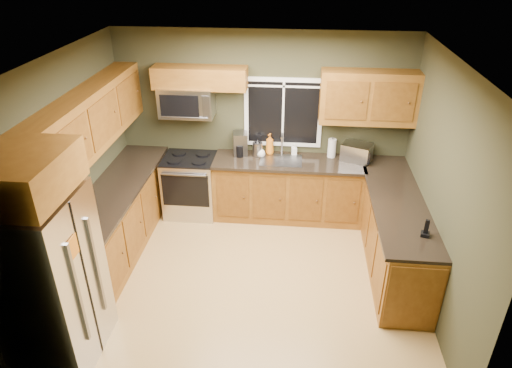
% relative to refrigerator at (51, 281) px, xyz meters
% --- Properties ---
extents(floor, '(4.20, 4.20, 0.00)m').
position_rel_refrigerator_xyz_m(floor, '(1.74, 1.30, -0.90)').
color(floor, '#AE874C').
rests_on(floor, ground).
extents(ceiling, '(4.20, 4.20, 0.00)m').
position_rel_refrigerator_xyz_m(ceiling, '(1.74, 1.30, 1.80)').
color(ceiling, white).
rests_on(ceiling, back_wall).
extents(back_wall, '(4.20, 0.00, 4.20)m').
position_rel_refrigerator_xyz_m(back_wall, '(1.74, 3.10, 0.45)').
color(back_wall, '#333320').
rests_on(back_wall, ground).
extents(front_wall, '(4.20, 0.00, 4.20)m').
position_rel_refrigerator_xyz_m(front_wall, '(1.74, -0.50, 0.45)').
color(front_wall, '#333320').
rests_on(front_wall, ground).
extents(left_wall, '(0.00, 3.60, 3.60)m').
position_rel_refrigerator_xyz_m(left_wall, '(-0.36, 1.30, 0.45)').
color(left_wall, '#333320').
rests_on(left_wall, ground).
extents(right_wall, '(0.00, 3.60, 3.60)m').
position_rel_refrigerator_xyz_m(right_wall, '(3.84, 1.30, 0.45)').
color(right_wall, '#333320').
rests_on(right_wall, ground).
extents(window, '(1.12, 0.03, 1.02)m').
position_rel_refrigerator_xyz_m(window, '(2.04, 3.08, 0.65)').
color(window, white).
rests_on(window, back_wall).
extents(base_cabinets_left, '(0.60, 2.65, 0.90)m').
position_rel_refrigerator_xyz_m(base_cabinets_left, '(-0.06, 1.78, -0.45)').
color(base_cabinets_left, brown).
rests_on(base_cabinets_left, ground).
extents(countertop_left, '(0.65, 2.65, 0.04)m').
position_rel_refrigerator_xyz_m(countertop_left, '(-0.04, 1.78, 0.02)').
color(countertop_left, black).
rests_on(countertop_left, base_cabinets_left).
extents(base_cabinets_back, '(2.17, 0.60, 0.90)m').
position_rel_refrigerator_xyz_m(base_cabinets_back, '(2.15, 2.80, -0.45)').
color(base_cabinets_back, brown).
rests_on(base_cabinets_back, ground).
extents(countertop_back, '(2.17, 0.65, 0.04)m').
position_rel_refrigerator_xyz_m(countertop_back, '(2.15, 2.78, 0.02)').
color(countertop_back, black).
rests_on(countertop_back, base_cabinets_back).
extents(base_cabinets_peninsula, '(0.60, 2.52, 0.90)m').
position_rel_refrigerator_xyz_m(base_cabinets_peninsula, '(3.54, 1.84, -0.45)').
color(base_cabinets_peninsula, brown).
rests_on(base_cabinets_peninsula, ground).
extents(countertop_peninsula, '(0.65, 2.50, 0.04)m').
position_rel_refrigerator_xyz_m(countertop_peninsula, '(3.51, 1.85, 0.02)').
color(countertop_peninsula, black).
rests_on(countertop_peninsula, base_cabinets_peninsula).
extents(upper_cabinets_left, '(0.33, 2.65, 0.72)m').
position_rel_refrigerator_xyz_m(upper_cabinets_left, '(-0.20, 1.78, 0.96)').
color(upper_cabinets_left, brown).
rests_on(upper_cabinets_left, left_wall).
extents(upper_cabinets_back_left, '(1.30, 0.33, 0.30)m').
position_rel_refrigerator_xyz_m(upper_cabinets_back_left, '(0.89, 2.94, 1.17)').
color(upper_cabinets_back_left, brown).
rests_on(upper_cabinets_back_left, back_wall).
extents(upper_cabinets_back_right, '(1.30, 0.33, 0.72)m').
position_rel_refrigerator_xyz_m(upper_cabinets_back_right, '(3.19, 2.94, 0.96)').
color(upper_cabinets_back_right, brown).
rests_on(upper_cabinets_back_right, back_wall).
extents(upper_cabinet_over_fridge, '(0.72, 0.90, 0.38)m').
position_rel_refrigerator_xyz_m(upper_cabinet_over_fridge, '(-0.00, 0.00, 1.13)').
color(upper_cabinet_over_fridge, brown).
rests_on(upper_cabinet_over_fridge, left_wall).
extents(refrigerator, '(0.74, 0.90, 1.80)m').
position_rel_refrigerator_xyz_m(refrigerator, '(0.00, 0.00, 0.00)').
color(refrigerator, '#B7B7BC').
rests_on(refrigerator, ground).
extents(range, '(0.76, 0.69, 0.94)m').
position_rel_refrigerator_xyz_m(range, '(0.69, 2.77, -0.43)').
color(range, '#B7B7BC').
rests_on(range, ground).
extents(microwave, '(0.76, 0.41, 0.42)m').
position_rel_refrigerator_xyz_m(microwave, '(0.69, 2.91, 0.83)').
color(microwave, '#B7B7BC').
rests_on(microwave, back_wall).
extents(sink, '(0.60, 0.42, 0.36)m').
position_rel_refrigerator_xyz_m(sink, '(2.04, 2.79, 0.05)').
color(sink, slate).
rests_on(sink, countertop_back).
extents(toaster_oven, '(0.48, 0.44, 0.25)m').
position_rel_refrigerator_xyz_m(toaster_oven, '(3.11, 2.89, 0.16)').
color(toaster_oven, '#B7B7BC').
rests_on(toaster_oven, countertop_back).
extents(coffee_maker, '(0.24, 0.30, 0.34)m').
position_rel_refrigerator_xyz_m(coffee_maker, '(1.43, 2.94, 0.20)').
color(coffee_maker, slate).
rests_on(coffee_maker, countertop_back).
extents(kettle, '(0.17, 0.17, 0.26)m').
position_rel_refrigerator_xyz_m(kettle, '(1.69, 2.90, 0.16)').
color(kettle, '#B7B7BC').
rests_on(kettle, countertop_back).
extents(paper_towel_roll, '(0.14, 0.14, 0.30)m').
position_rel_refrigerator_xyz_m(paper_towel_roll, '(2.76, 2.98, 0.18)').
color(paper_towel_roll, white).
rests_on(paper_towel_roll, countertop_back).
extents(soap_bottle_a, '(0.15, 0.15, 0.31)m').
position_rel_refrigerator_xyz_m(soap_bottle_a, '(1.86, 3.00, 0.20)').
color(soap_bottle_a, orange).
rests_on(soap_bottle_a, countertop_back).
extents(soap_bottle_b, '(0.09, 0.09, 0.17)m').
position_rel_refrigerator_xyz_m(soap_bottle_b, '(2.22, 3.00, 0.12)').
color(soap_bottle_b, white).
rests_on(soap_bottle_b, countertop_back).
extents(soap_bottle_c, '(0.16, 0.16, 0.16)m').
position_rel_refrigerator_xyz_m(soap_bottle_c, '(1.74, 2.87, 0.12)').
color(soap_bottle_c, white).
rests_on(soap_bottle_c, countertop_back).
extents(cordless_phone, '(0.11, 0.11, 0.20)m').
position_rel_refrigerator_xyz_m(cordless_phone, '(3.67, 1.05, 0.10)').
color(cordless_phone, black).
rests_on(cordless_phone, countertop_peninsula).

